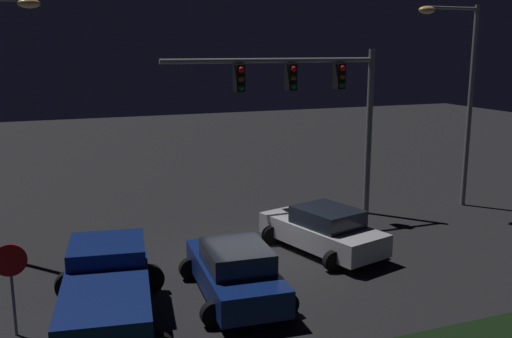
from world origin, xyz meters
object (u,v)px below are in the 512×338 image
at_px(pickup_truck, 107,288).
at_px(car_sedan_far, 235,271).
at_px(traffic_signal_gantry, 314,93).
at_px(street_lamp_right, 460,82).
at_px(car_sedan, 323,230).
at_px(stop_sign, 11,272).

relative_size(pickup_truck, car_sedan_far, 1.25).
relative_size(pickup_truck, traffic_signal_gantry, 0.68).
distance_m(pickup_truck, street_lamp_right, 16.43).
height_order(car_sedan, street_lamp_right, street_lamp_right).
bearing_deg(pickup_truck, car_sedan_far, -73.25).
distance_m(traffic_signal_gantry, stop_sign, 12.45).
bearing_deg(pickup_truck, traffic_signal_gantry, -45.53).
relative_size(traffic_signal_gantry, street_lamp_right, 1.01).
xyz_separation_m(car_sedan, traffic_signal_gantry, (1.28, 3.33, 4.16)).
bearing_deg(stop_sign, car_sedan, 14.56).
xyz_separation_m(car_sedan, street_lamp_right, (7.64, 2.91, 4.45)).
bearing_deg(street_lamp_right, car_sedan, -159.12).
height_order(car_sedan_far, stop_sign, stop_sign).
relative_size(car_sedan, street_lamp_right, 0.58).
bearing_deg(stop_sign, pickup_truck, -9.81).
height_order(pickup_truck, car_sedan, pickup_truck).
relative_size(car_sedan_far, street_lamp_right, 0.55).
height_order(pickup_truck, stop_sign, stop_sign).
bearing_deg(street_lamp_right, stop_sign, -162.53).
xyz_separation_m(pickup_truck, traffic_signal_gantry, (8.48, 6.09, 3.90)).
height_order(car_sedan_far, street_lamp_right, street_lamp_right).
bearing_deg(car_sedan_far, car_sedan, -54.88).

